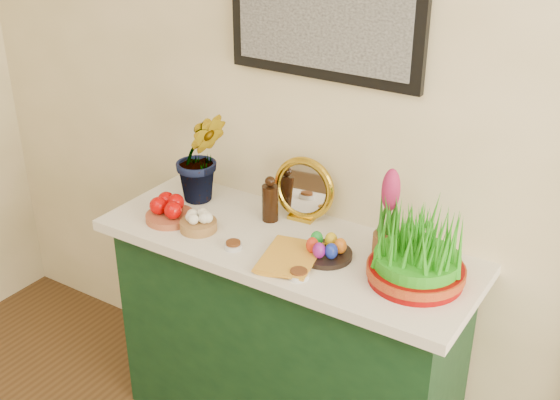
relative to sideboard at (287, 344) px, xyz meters
The scene contains 13 objects.
sideboard is the anchor object (origin of this frame).
tablecloth 0.45m from the sideboard, ahead, with size 1.40×0.55×0.04m, color beige.
hyacinth_green 0.85m from the sideboard, 167.81° to the left, with size 0.25×0.21×0.49m, color #2A7D1A.
apple_bowl 0.69m from the sideboard, 166.42° to the right, with size 0.19×0.19×0.09m.
garlic_basket 0.60m from the sideboard, 160.05° to the right, with size 0.18×0.18×0.08m.
vinegar_cruet 0.57m from the sideboard, 145.18° to the left, with size 0.06×0.06×0.18m.
mirror 0.61m from the sideboard, 102.52° to the left, with size 0.25×0.08×0.25m.
book 0.50m from the sideboard, 91.64° to the right, with size 0.17×0.24×0.03m, color gold.
spice_dish_left 0.52m from the sideboard, 129.72° to the right, with size 0.06×0.06×0.03m.
spice_dish_right 0.54m from the sideboard, 49.73° to the right, with size 0.07×0.07×0.03m.
egg_plate 0.52m from the sideboard, 10.62° to the right, with size 0.22×0.22×0.08m.
hyacinth_pink 0.71m from the sideboard, 15.46° to the left, with size 0.10×0.10×0.32m.
wheatgrass_sabzeh 0.76m from the sideboard, ahead, with size 0.32×0.32×0.26m.
Camera 1 is at (0.92, 0.14, 2.13)m, focal length 45.00 mm.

